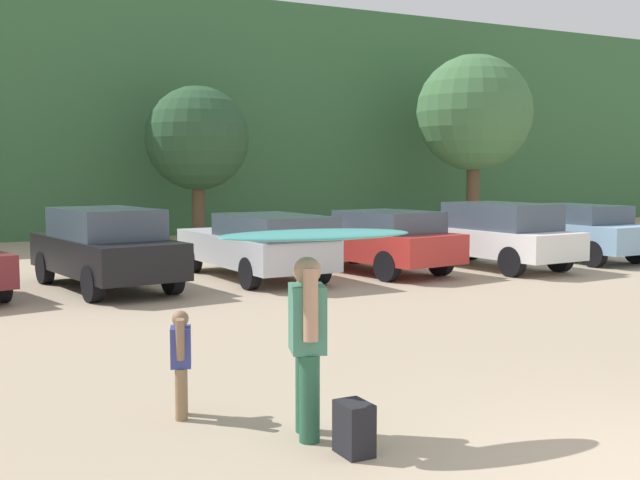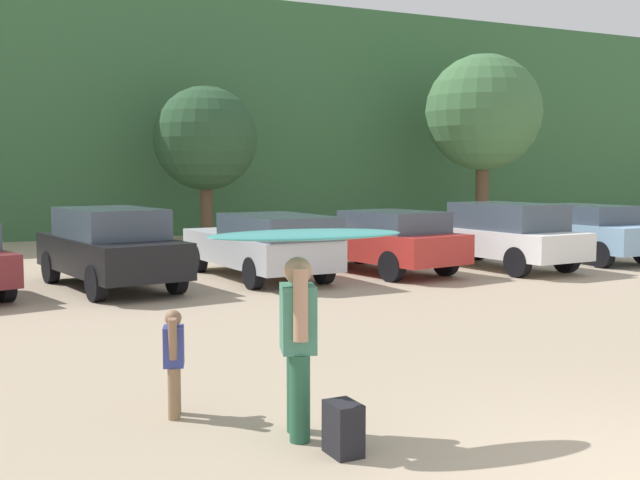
{
  "view_description": "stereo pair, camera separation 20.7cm",
  "coord_description": "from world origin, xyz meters",
  "px_view_note": "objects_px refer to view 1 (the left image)",
  "views": [
    {
      "loc": [
        -5.15,
        -4.02,
        2.4
      ],
      "look_at": [
        0.25,
        6.32,
        1.37
      ],
      "focal_mm": 44.62,
      "sensor_mm": 36.0,
      "label": 1
    },
    {
      "loc": [
        -4.97,
        -4.12,
        2.4
      ],
      "look_at": [
        0.25,
        6.32,
        1.37
      ],
      "focal_mm": 44.62,
      "sensor_mm": 36.0,
      "label": 2
    }
  ],
  "objects_px": {
    "parked_car_red": "(374,240)",
    "parked_car_white": "(493,234)",
    "person_adult": "(307,336)",
    "person_child": "(181,357)",
    "parked_car_sky_blue": "(574,230)",
    "backpack_dropped": "(354,428)",
    "parked_car_silver": "(258,244)",
    "parked_car_black": "(105,246)",
    "surfboard_teal": "(316,235)"
  },
  "relations": [
    {
      "from": "parked_car_red",
      "to": "person_adult",
      "type": "relative_size",
      "value": 2.97
    },
    {
      "from": "surfboard_teal",
      "to": "parked_car_white",
      "type": "bearing_deg",
      "value": -129.2
    },
    {
      "from": "parked_car_sky_blue",
      "to": "parked_car_black",
      "type": "bearing_deg",
      "value": 84.78
    },
    {
      "from": "parked_car_silver",
      "to": "person_child",
      "type": "xyz_separation_m",
      "value": [
        -4.51,
        -8.65,
        -0.19
      ]
    },
    {
      "from": "parked_car_red",
      "to": "parked_car_white",
      "type": "distance_m",
      "value": 3.07
    },
    {
      "from": "surfboard_teal",
      "to": "person_child",
      "type": "bearing_deg",
      "value": -43.33
    },
    {
      "from": "parked_car_white",
      "to": "backpack_dropped",
      "type": "distance_m",
      "value": 13.36
    },
    {
      "from": "parked_car_black",
      "to": "parked_car_sky_blue",
      "type": "xyz_separation_m",
      "value": [
        12.19,
        -0.57,
        -0.07
      ]
    },
    {
      "from": "parked_car_red",
      "to": "backpack_dropped",
      "type": "bearing_deg",
      "value": 137.96
    },
    {
      "from": "parked_car_white",
      "to": "person_child",
      "type": "relative_size",
      "value": 4.49
    },
    {
      "from": "parked_car_white",
      "to": "parked_car_silver",
      "type": "bearing_deg",
      "value": 77.37
    },
    {
      "from": "parked_car_red",
      "to": "parked_car_sky_blue",
      "type": "xyz_separation_m",
      "value": [
        6.04,
        -0.3,
        0.03
      ]
    },
    {
      "from": "parked_car_sky_blue",
      "to": "backpack_dropped",
      "type": "distance_m",
      "value": 15.88
    },
    {
      "from": "parked_car_sky_blue",
      "to": "person_adult",
      "type": "relative_size",
      "value": 2.67
    },
    {
      "from": "parked_car_silver",
      "to": "surfboard_teal",
      "type": "height_order",
      "value": "surfboard_teal"
    },
    {
      "from": "parked_car_black",
      "to": "parked_car_red",
      "type": "height_order",
      "value": "parked_car_black"
    },
    {
      "from": "person_adult",
      "to": "backpack_dropped",
      "type": "height_order",
      "value": "person_adult"
    },
    {
      "from": "parked_car_silver",
      "to": "parked_car_red",
      "type": "xyz_separation_m",
      "value": [
        2.87,
        -0.15,
        -0.02
      ]
    },
    {
      "from": "person_child",
      "to": "backpack_dropped",
      "type": "relative_size",
      "value": 2.34
    },
    {
      "from": "person_child",
      "to": "parked_car_sky_blue",
      "type": "bearing_deg",
      "value": -129.51
    },
    {
      "from": "person_child",
      "to": "surfboard_teal",
      "type": "relative_size",
      "value": 0.57
    },
    {
      "from": "parked_car_red",
      "to": "backpack_dropped",
      "type": "distance_m",
      "value": 12.02
    },
    {
      "from": "parked_car_silver",
      "to": "parked_car_black",
      "type": "bearing_deg",
      "value": 85.44
    },
    {
      "from": "parked_car_silver",
      "to": "person_adult",
      "type": "xyz_separation_m",
      "value": [
        -3.68,
        -9.72,
        0.13
      ]
    },
    {
      "from": "parked_car_white",
      "to": "parked_car_sky_blue",
      "type": "relative_size",
      "value": 1.08
    },
    {
      "from": "backpack_dropped",
      "to": "surfboard_teal",
      "type": "bearing_deg",
      "value": 97.9
    },
    {
      "from": "parked_car_silver",
      "to": "person_adult",
      "type": "height_order",
      "value": "person_adult"
    },
    {
      "from": "person_adult",
      "to": "person_child",
      "type": "height_order",
      "value": "person_adult"
    },
    {
      "from": "parked_car_silver",
      "to": "parked_car_white",
      "type": "relative_size",
      "value": 1.03
    },
    {
      "from": "person_child",
      "to": "surfboard_teal",
      "type": "bearing_deg",
      "value": 148.24
    },
    {
      "from": "parked_car_sky_blue",
      "to": "backpack_dropped",
      "type": "xyz_separation_m",
      "value": [
        -12.44,
        -9.86,
        -0.57
      ]
    },
    {
      "from": "parked_car_sky_blue",
      "to": "parked_car_red",
      "type": "bearing_deg",
      "value": 84.59
    },
    {
      "from": "parked_car_white",
      "to": "parked_car_red",
      "type": "bearing_deg",
      "value": 72.57
    },
    {
      "from": "parked_car_silver",
      "to": "parked_car_white",
      "type": "distance_m",
      "value": 5.92
    },
    {
      "from": "parked_car_black",
      "to": "parked_car_silver",
      "type": "distance_m",
      "value": 3.29
    },
    {
      "from": "parked_car_silver",
      "to": "person_adult",
      "type": "bearing_deg",
      "value": 156.79
    },
    {
      "from": "parked_car_white",
      "to": "surfboard_teal",
      "type": "bearing_deg",
      "value": 128.72
    },
    {
      "from": "parked_car_sky_blue",
      "to": "surfboard_teal",
      "type": "distance_m",
      "value": 15.63
    },
    {
      "from": "person_child",
      "to": "parked_car_red",
      "type": "bearing_deg",
      "value": -111.9
    },
    {
      "from": "parked_car_black",
      "to": "parked_car_sky_blue",
      "type": "height_order",
      "value": "parked_car_black"
    },
    {
      "from": "parked_car_silver",
      "to": "backpack_dropped",
      "type": "height_order",
      "value": "parked_car_silver"
    },
    {
      "from": "parked_car_red",
      "to": "person_adult",
      "type": "distance_m",
      "value": 11.6
    },
    {
      "from": "parked_car_red",
      "to": "surfboard_teal",
      "type": "xyz_separation_m",
      "value": [
        -6.48,
        -9.61,
        1.06
      ]
    },
    {
      "from": "parked_car_black",
      "to": "backpack_dropped",
      "type": "distance_m",
      "value": 10.45
    },
    {
      "from": "parked_car_silver",
      "to": "person_child",
      "type": "height_order",
      "value": "parked_car_silver"
    },
    {
      "from": "parked_car_silver",
      "to": "person_adult",
      "type": "distance_m",
      "value": 10.39
    },
    {
      "from": "person_adult",
      "to": "person_child",
      "type": "bearing_deg",
      "value": -32.97
    },
    {
      "from": "parked_car_sky_blue",
      "to": "person_adult",
      "type": "bearing_deg",
      "value": 123.82
    },
    {
      "from": "parked_car_black",
      "to": "parked_car_silver",
      "type": "xyz_separation_m",
      "value": [
        3.29,
        -0.12,
        -0.07
      ]
    },
    {
      "from": "parked_car_white",
      "to": "surfboard_teal",
      "type": "relative_size",
      "value": 2.56
    }
  ]
}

